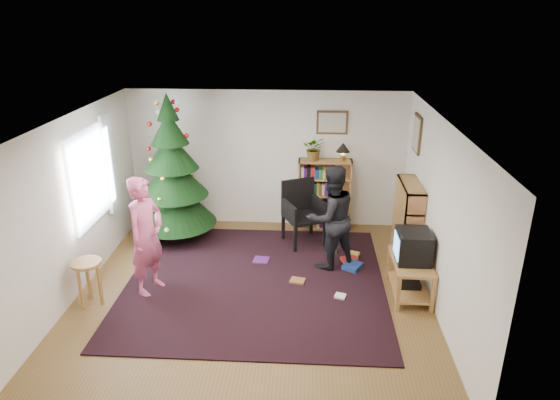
# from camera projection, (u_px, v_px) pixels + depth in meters

# --- Properties ---
(floor) EXTENTS (5.00, 5.00, 0.00)m
(floor) POSITION_uv_depth(u_px,v_px,m) (253.00, 293.00, 7.19)
(floor) COLOR brown
(floor) RESTS_ON ground
(ceiling) EXTENTS (5.00, 5.00, 0.00)m
(ceiling) POSITION_uv_depth(u_px,v_px,m) (250.00, 122.00, 6.27)
(ceiling) COLOR white
(ceiling) RESTS_ON wall_back
(wall_back) EXTENTS (5.00, 0.02, 2.50)m
(wall_back) POSITION_uv_depth(u_px,v_px,m) (267.00, 159.00, 9.05)
(wall_back) COLOR silver
(wall_back) RESTS_ON floor
(wall_front) EXTENTS (5.00, 0.02, 2.50)m
(wall_front) POSITION_uv_depth(u_px,v_px,m) (220.00, 323.00, 4.41)
(wall_front) COLOR silver
(wall_front) RESTS_ON floor
(wall_left) EXTENTS (0.02, 5.00, 2.50)m
(wall_left) POSITION_uv_depth(u_px,v_px,m) (71.00, 209.00, 6.87)
(wall_left) COLOR silver
(wall_left) RESTS_ON floor
(wall_right) EXTENTS (0.02, 5.00, 2.50)m
(wall_right) POSITION_uv_depth(u_px,v_px,m) (440.00, 217.00, 6.59)
(wall_right) COLOR silver
(wall_right) RESTS_ON floor
(rug) EXTENTS (3.80, 3.60, 0.02)m
(rug) POSITION_uv_depth(u_px,v_px,m) (256.00, 281.00, 7.46)
(rug) COLOR black
(rug) RESTS_ON floor
(window_pane) EXTENTS (0.04, 1.20, 1.40)m
(window_pane) POSITION_uv_depth(u_px,v_px,m) (89.00, 178.00, 7.33)
(window_pane) COLOR silver
(window_pane) RESTS_ON wall_left
(curtain) EXTENTS (0.06, 0.35, 1.60)m
(curtain) POSITION_uv_depth(u_px,v_px,m) (110.00, 163.00, 7.98)
(curtain) COLOR silver
(curtain) RESTS_ON wall_left
(picture_back) EXTENTS (0.55, 0.03, 0.42)m
(picture_back) POSITION_uv_depth(u_px,v_px,m) (332.00, 122.00, 8.71)
(picture_back) COLOR #4C3319
(picture_back) RESTS_ON wall_back
(picture_right) EXTENTS (0.03, 0.50, 0.60)m
(picture_right) POSITION_uv_depth(u_px,v_px,m) (417.00, 134.00, 7.96)
(picture_right) COLOR #4C3319
(picture_right) RESTS_ON wall_right
(christmas_tree) EXTENTS (1.41, 1.41, 2.56)m
(christmas_tree) POSITION_uv_depth(u_px,v_px,m) (173.00, 180.00, 8.54)
(christmas_tree) COLOR #3F2816
(christmas_tree) RESTS_ON rug
(bookshelf_back) EXTENTS (0.95, 0.30, 1.30)m
(bookshelf_back) POSITION_uv_depth(u_px,v_px,m) (324.00, 194.00, 9.06)
(bookshelf_back) COLOR #A9693C
(bookshelf_back) RESTS_ON floor
(bookshelf_right) EXTENTS (0.30, 0.95, 1.30)m
(bookshelf_right) POSITION_uv_depth(u_px,v_px,m) (407.00, 221.00, 7.91)
(bookshelf_right) COLOR #A9693C
(bookshelf_right) RESTS_ON floor
(tv_stand) EXTENTS (0.52, 0.93, 0.55)m
(tv_stand) POSITION_uv_depth(u_px,v_px,m) (410.00, 274.00, 7.04)
(tv_stand) COLOR #A9693C
(tv_stand) RESTS_ON floor
(crt_tv) EXTENTS (0.46, 0.50, 0.43)m
(crt_tv) POSITION_uv_depth(u_px,v_px,m) (413.00, 246.00, 6.88)
(crt_tv) COLOR black
(crt_tv) RESTS_ON tv_stand
(armchair) EXTENTS (0.80, 0.82, 1.09)m
(armchair) POSITION_uv_depth(u_px,v_px,m) (304.00, 209.00, 8.58)
(armchair) COLOR black
(armchair) RESTS_ON rug
(stool) EXTENTS (0.40, 0.40, 0.67)m
(stool) POSITION_uv_depth(u_px,v_px,m) (87.00, 271.00, 6.73)
(stool) COLOR #A9693C
(stool) RESTS_ON floor
(person_standing) EXTENTS (0.62, 0.74, 1.73)m
(person_standing) POSITION_uv_depth(u_px,v_px,m) (146.00, 236.00, 6.95)
(person_standing) COLOR #D0537C
(person_standing) RESTS_ON rug
(person_by_chair) EXTENTS (1.01, 0.94, 1.67)m
(person_by_chair) POSITION_uv_depth(u_px,v_px,m) (331.00, 218.00, 7.63)
(person_by_chair) COLOR black
(person_by_chair) RESTS_ON rug
(potted_plant) EXTENTS (0.40, 0.35, 0.43)m
(potted_plant) POSITION_uv_depth(u_px,v_px,m) (314.00, 148.00, 8.76)
(potted_plant) COLOR gray
(potted_plant) RESTS_ON bookshelf_back
(table_lamp) EXTENTS (0.24, 0.24, 0.33)m
(table_lamp) POSITION_uv_depth(u_px,v_px,m) (343.00, 149.00, 8.73)
(table_lamp) COLOR #A57F33
(table_lamp) RESTS_ON bookshelf_back
(floor_clutter) EXTENTS (1.70, 1.56, 0.08)m
(floor_clutter) POSITION_uv_depth(u_px,v_px,m) (326.00, 266.00, 7.84)
(floor_clutter) COLOR #A51E19
(floor_clutter) RESTS_ON rug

